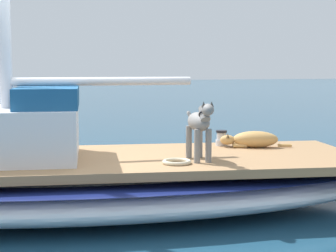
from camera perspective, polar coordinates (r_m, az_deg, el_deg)
The scene contains 6 objects.
ground_plane at distance 6.73m, azimuth -8.37°, elevation -8.82°, with size 120.00×120.00×0.00m, color navy.
sailboat_main at distance 6.65m, azimuth -8.42°, elevation -6.03°, with size 3.27×7.46×0.66m.
dog_grey at distance 6.25m, azimuth 3.31°, elevation 0.18°, with size 0.94×0.24×0.70m.
dog_tan at distance 7.39m, azimuth 8.80°, elevation -1.40°, with size 0.42×0.93×0.22m.
deck_winch at distance 7.50m, azimuth 5.58°, elevation -1.31°, with size 0.16×0.16×0.21m.
coiled_rope at distance 6.10m, azimuth 0.92°, elevation -3.74°, with size 0.32×0.32×0.04m, color beige.
Camera 1 is at (-6.46, 0.68, 1.74)m, focal length 58.58 mm.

